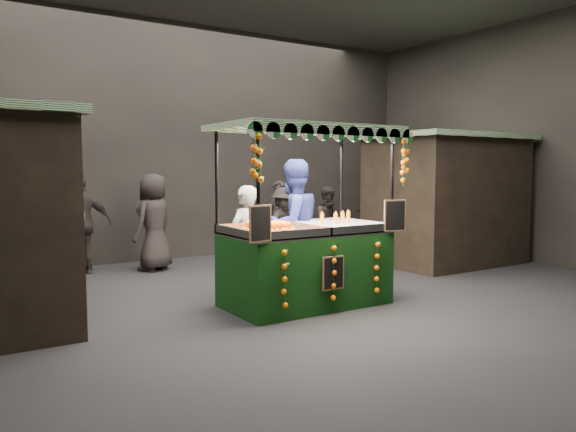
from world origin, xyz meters
TOP-DOWN VIEW (x-y plane):
  - ground at (0.00, 0.00)m, footprint 12.00×12.00m
  - market_hall at (0.00, 0.00)m, footprint 12.10×10.10m
  - neighbour_stall_right at (4.40, 1.50)m, footprint 3.00×2.20m
  - juice_stall at (-0.01, 0.05)m, footprint 2.58×1.51m
  - vendor_grey at (-0.51, 0.98)m, footprint 0.72×0.61m
  - vendor_blue at (0.30, 0.90)m, footprint 1.07×0.87m
  - shopper_0 at (-2.84, 1.93)m, footprint 0.85×0.76m
  - shopper_1 at (2.59, 3.00)m, footprint 0.84×0.70m
  - shopper_2 at (-2.13, 4.25)m, footprint 1.14×0.61m
  - shopper_3 at (1.57, 3.18)m, footprint 1.15×0.99m
  - shopper_4 at (-0.90, 3.86)m, footprint 1.07×0.96m
  - shopper_5 at (4.24, 2.79)m, footprint 1.60×1.58m
  - shopper_6 at (2.08, 4.18)m, footprint 0.63×0.72m

SIDE VIEW (x-z plane):
  - ground at x=0.00m, z-range 0.00..0.00m
  - shopper_3 at x=1.57m, z-range 0.00..1.54m
  - juice_stall at x=-0.01m, z-range -0.47..2.02m
  - shopper_1 at x=2.59m, z-range 0.00..1.55m
  - shopper_6 at x=2.08m, z-range 0.00..1.66m
  - vendor_grey at x=-0.51m, z-range 0.00..1.67m
  - shopper_4 at x=-0.90m, z-range 0.00..1.83m
  - shopper_5 at x=4.24m, z-range 0.00..1.84m
  - shopper_2 at x=-2.13m, z-range 0.00..1.84m
  - shopper_0 at x=-2.84m, z-range 0.00..1.94m
  - vendor_blue at x=0.30m, z-range 0.00..2.06m
  - neighbour_stall_right at x=4.40m, z-range 0.01..2.61m
  - market_hall at x=0.00m, z-range 0.86..5.91m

